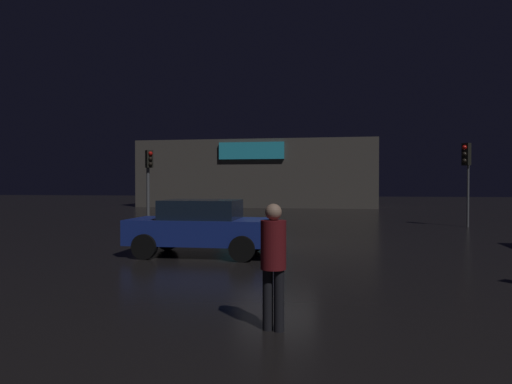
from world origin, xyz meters
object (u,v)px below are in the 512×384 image
Objects in this scene: traffic_signal_opposite at (466,163)px; pedestrian at (273,257)px; store_building at (259,174)px; car_far at (202,226)px; traffic_signal_main at (149,172)px.

traffic_signal_opposite reaches higher than pedestrian.
store_building reaches higher than traffic_signal_opposite.
store_building reaches higher than pedestrian.
car_far is (3.05, -28.95, -2.04)m from store_building.
traffic_signal_opposite is at bearing -56.50° from store_building.
traffic_signal_main is 14.94m from traffic_signal_opposite.
traffic_signal_main is 0.95× the size of traffic_signal_opposite.
car_far is 2.32× the size of pedestrian.
traffic_signal_main is at bearing -177.93° from traffic_signal_opposite.
store_building is 35.62m from pedestrian.
car_far is (-9.46, -10.05, -2.12)m from traffic_signal_opposite.
car_far is (5.46, -9.51, -1.73)m from traffic_signal_main.
store_building is 22.67m from traffic_signal_opposite.
store_building reaches higher than car_far.
traffic_signal_main is 0.92× the size of car_far.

